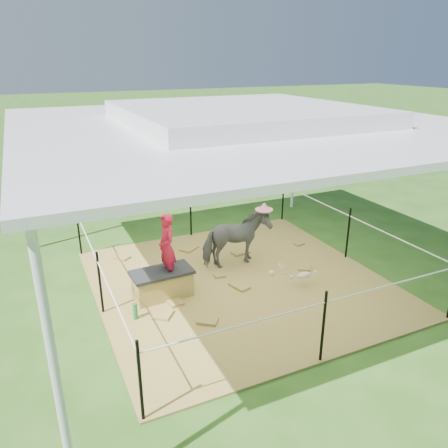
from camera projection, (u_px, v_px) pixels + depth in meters
name	position (u px, v px, depth m)	size (l,w,h in m)	color
ground	(239.00, 283.00, 7.35)	(90.00, 90.00, 0.00)	#2D5919
hay_patch	(239.00, 282.00, 7.35)	(4.60, 4.60, 0.03)	brown
canopy_tent	(241.00, 120.00, 6.39)	(6.30, 6.30, 2.90)	silver
rope_fence	(239.00, 248.00, 7.12)	(4.54, 4.54, 1.00)	black
straw_bale	(163.00, 285.00, 6.82)	(0.88, 0.44, 0.39)	olive
dark_cloth	(162.00, 272.00, 6.74)	(0.94, 0.49, 0.05)	black
woman	(166.00, 241.00, 6.60)	(0.39, 0.25, 1.06)	red
green_bottle	(135.00, 311.00, 6.25)	(0.07, 0.07, 0.25)	#1B7D36
pony	(236.00, 240.00, 7.72)	(0.54, 1.19, 1.01)	#505055
pink_hat	(236.00, 209.00, 7.51)	(0.31, 0.31, 0.15)	pink
foal	(304.00, 274.00, 7.12)	(0.79, 0.44, 0.44)	beige
trash_barrel	(270.00, 163.00, 13.47)	(0.63, 0.63, 0.98)	#1844B9
picnic_table_near	(180.00, 154.00, 15.20)	(1.97, 1.42, 0.82)	brown
picnic_table_far	(265.00, 144.00, 17.15)	(1.64, 1.18, 0.68)	#522F1C
distant_person	(194.00, 153.00, 14.55)	(0.55, 0.43, 1.14)	#2F5DB3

